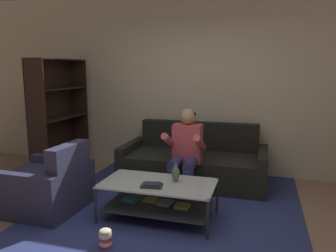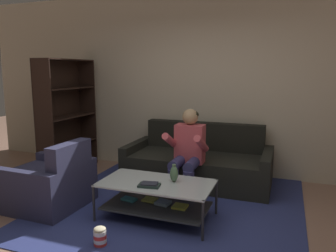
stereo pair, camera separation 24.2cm
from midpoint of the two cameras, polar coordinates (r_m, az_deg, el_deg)
The scene contains 11 objects.
ground at distance 3.41m, azimuth -1.86°, elevation -19.43°, with size 16.80×16.80×0.00m, color #A17662.
back_partition at distance 5.34m, azimuth 8.06°, elevation 7.41°, with size 8.40×0.12×2.90m, color beige.
couch at distance 4.93m, azimuth 6.70°, elevation -6.56°, with size 2.10×0.97×0.85m.
person_seated_center at distance 4.31m, azimuth 5.02°, elevation -4.10°, with size 0.50×0.58×1.15m.
coffee_table at distance 3.74m, azimuth -0.10°, elevation -11.86°, with size 1.25×0.67×0.43m.
area_rug at distance 4.31m, azimuth 3.26°, elevation -12.85°, with size 3.05×3.29×0.01m.
vase at distance 3.69m, azimuth 2.96°, elevation -8.30°, with size 0.09×0.09×0.20m.
book_stack at distance 3.56m, azimuth -1.32°, elevation -10.23°, with size 0.25×0.18×0.04m.
bookshelf at distance 5.52m, azimuth -16.67°, elevation 0.03°, with size 0.35×1.13×1.83m.
armchair at distance 4.27m, azimuth -18.55°, elevation -9.63°, with size 0.93×0.88×0.82m.
popcorn_tub at distance 3.33m, azimuth -9.62°, elevation -18.44°, with size 0.12×0.12×0.19m.
Camera 2 is at (1.23, -2.72, 1.66)m, focal length 35.00 mm.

